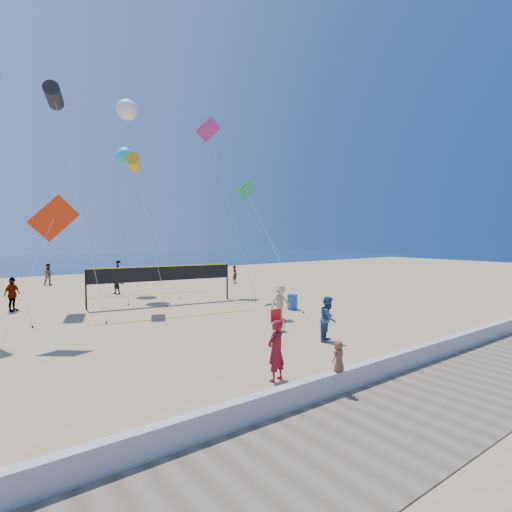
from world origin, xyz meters
TOP-DOWN VIEW (x-y plane):
  - ground at (0.00, 0.00)m, footprint 120.00×120.00m
  - ocean at (0.00, 62.00)m, footprint 140.00×50.00m
  - seawall at (0.00, -3.00)m, footprint 32.00×0.30m
  - boardwalk at (0.00, -5.00)m, footprint 32.00×3.60m
  - woman at (-1.86, -1.32)m, footprint 0.75×0.58m
  - toddler at (-1.08, -3.05)m, footprint 0.43×0.30m
  - bystander_a at (2.72, 0.85)m, footprint 1.11×1.02m
  - bystander_b at (3.91, 5.26)m, footprint 1.23×0.83m
  - far_person_0 at (-6.91, 15.89)m, footprint 1.15×1.12m
  - far_person_1 at (-0.02, 19.21)m, footprint 1.19×1.31m
  - far_person_2 at (10.53, 19.34)m, footprint 0.42×0.61m
  - far_person_3 at (-3.04, 27.99)m, footprint 0.91×0.71m
  - far_person_4 at (4.43, 32.63)m, footprint 0.93×1.18m
  - camp_chair at (2.16, 3.42)m, footprint 0.58×0.70m
  - trash_barrel at (6.19, 6.88)m, footprint 0.73×0.73m
  - volleyball_net at (0.87, 13.07)m, footprint 10.33×10.21m
  - kite_1 at (-4.20, 17.58)m, footprint 1.62×9.32m
  - kite_2 at (-0.79, 13.12)m, footprint 2.20×2.12m
  - kite_3 at (-6.21, 7.54)m, footprint 3.52×3.64m
  - kite_4 at (6.59, 11.79)m, footprint 1.72×6.62m
  - kite_5 at (6.37, 16.46)m, footprint 1.91×6.40m
  - kite_6 at (0.97, 19.23)m, footprint 2.93×6.22m
  - kite_7 at (1.30, 20.75)m, footprint 2.20×7.07m

SIDE VIEW (x-z plane):
  - ground at x=0.00m, z-range 0.00..0.00m
  - ocean at x=0.00m, z-range 0.00..0.03m
  - boardwalk at x=0.00m, z-range 0.00..0.03m
  - seawall at x=0.00m, z-range 0.00..0.60m
  - trash_barrel at x=6.19m, z-range 0.00..0.89m
  - camp_chair at x=2.16m, z-range 0.01..1.08m
  - far_person_1 at x=-0.02m, z-range 0.00..1.45m
  - far_person_2 at x=10.53m, z-range 0.00..1.60m
  - far_person_4 at x=4.43m, z-range 0.00..1.61m
  - bystander_b at x=3.91m, z-range 0.00..1.76m
  - woman at x=-1.86m, z-range 0.00..1.83m
  - bystander_a at x=2.72m, z-range 0.00..1.83m
  - far_person_3 at x=-3.04m, z-range 0.00..1.86m
  - far_person_0 at x=-6.91m, z-range 0.00..1.94m
  - toddler at x=-1.08m, z-range 0.60..1.44m
  - volleyball_net at x=0.87m, z-range 0.44..2.85m
  - kite_3 at x=-6.21m, z-range 1.85..7.82m
  - kite_4 at x=6.59m, z-range 2.90..11.16m
  - kite_2 at x=-0.79m, z-range 4.04..13.09m
  - kite_7 at x=1.30m, z-range 4.83..15.90m
  - kite_5 at x=6.37m, z-range 5.13..18.52m
  - kite_1 at x=-4.20m, z-range 6.18..19.80m
  - kite_6 at x=0.97m, z-range 6.36..20.62m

